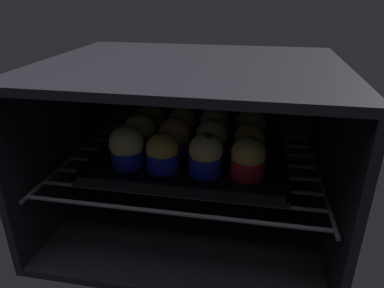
{
  "coord_description": "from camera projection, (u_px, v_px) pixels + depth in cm",
  "views": [
    {
      "loc": [
        12.9,
        -45.39,
        48.81
      ],
      "look_at": [
        0.0,
        23.51,
        17.46
      ],
      "focal_mm": 32.86,
      "sensor_mm": 36.0,
      "label": 1
    }
  ],
  "objects": [
    {
      "name": "muffin_row1_col3",
      "position": [
        249.0,
        142.0,
        0.74
      ],
      "size": [
        6.58,
        6.58,
        7.88
      ],
      "color": "silver",
      "rests_on": "baking_tray"
    },
    {
      "name": "muffin_row2_col2",
      "position": [
        215.0,
        125.0,
        0.83
      ],
      "size": [
        6.85,
        6.85,
        8.32
      ],
      "color": "#7A238C",
      "rests_on": "baking_tray"
    },
    {
      "name": "muffin_row2_col3",
      "position": [
        250.0,
        128.0,
        0.82
      ],
      "size": [
        7.06,
        7.06,
        8.09
      ],
      "color": "#7A238C",
      "rests_on": "baking_tray"
    },
    {
      "name": "muffin_row2_col1",
      "position": [
        182.0,
        124.0,
        0.84
      ],
      "size": [
        6.58,
        6.58,
        8.31
      ],
      "color": "#7A238C",
      "rests_on": "baking_tray"
    },
    {
      "name": "oven_rack",
      "position": [
        191.0,
        163.0,
        0.77
      ],
      "size": [
        54.8,
        42.0,
        0.8
      ],
      "color": "#51515B",
      "rests_on": "oven_cavity"
    },
    {
      "name": "muffin_row1_col1",
      "position": [
        175.0,
        136.0,
        0.77
      ],
      "size": [
        7.1,
        7.1,
        8.14
      ],
      "color": "#7A238C",
      "rests_on": "baking_tray"
    },
    {
      "name": "oven_cavity",
      "position": [
        194.0,
        141.0,
        0.79
      ],
      "size": [
        59.0,
        47.0,
        37.0
      ],
      "color": "black",
      "rests_on": "ground"
    },
    {
      "name": "muffin_row1_col0",
      "position": [
        140.0,
        133.0,
        0.78
      ],
      "size": [
        7.15,
        7.15,
        8.36
      ],
      "color": "#1928B7",
      "rests_on": "baking_tray"
    },
    {
      "name": "muffin_row0_col3",
      "position": [
        248.0,
        158.0,
        0.67
      ],
      "size": [
        6.65,
        6.65,
        8.32
      ],
      "color": "red",
      "rests_on": "baking_tray"
    },
    {
      "name": "muffin_row0_col1",
      "position": [
        163.0,
        153.0,
        0.7
      ],
      "size": [
        6.58,
        6.58,
        7.7
      ],
      "color": "#1928B7",
      "rests_on": "baking_tray"
    },
    {
      "name": "baking_tray",
      "position": [
        192.0,
        155.0,
        0.78
      ],
      "size": [
        40.45,
        32.31,
        2.2
      ],
      "color": "black",
      "rests_on": "oven_rack"
    },
    {
      "name": "muffin_row0_col0",
      "position": [
        127.0,
        147.0,
        0.71
      ],
      "size": [
        7.2,
        7.2,
        8.47
      ],
      "color": "#1928B7",
      "rests_on": "baking_tray"
    },
    {
      "name": "muffin_row0_col2",
      "position": [
        206.0,
        155.0,
        0.68
      ],
      "size": [
        6.63,
        6.63,
        8.54
      ],
      "color": "#1928B7",
      "rests_on": "baking_tray"
    },
    {
      "name": "muffin_row2_col0",
      "position": [
        151.0,
        121.0,
        0.86
      ],
      "size": [
        6.91,
        6.91,
        7.98
      ],
      "color": "#1928B7",
      "rests_on": "baking_tray"
    },
    {
      "name": "muffin_row1_col2",
      "position": [
        212.0,
        139.0,
        0.75
      ],
      "size": [
        6.78,
        6.78,
        8.25
      ],
      "color": "#1928B7",
      "rests_on": "baking_tray"
    }
  ]
}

